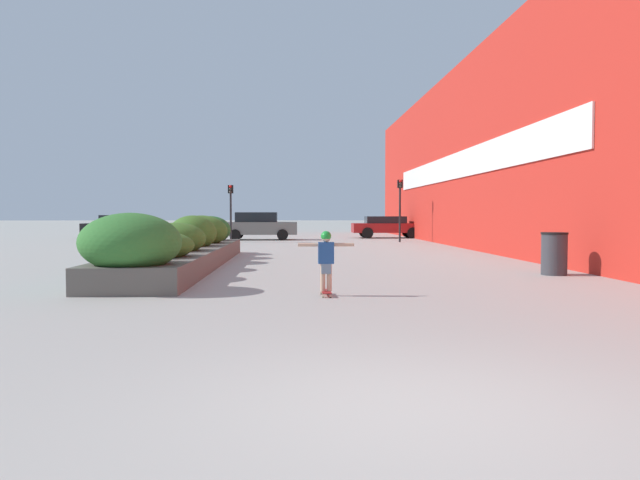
# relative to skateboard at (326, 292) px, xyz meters

# --- Properties ---
(ground_plane) EXTENTS (300.00, 300.00, 0.00)m
(ground_plane) POSITION_rel_skateboard_xyz_m (0.37, -6.90, -0.07)
(ground_plane) COLOR #A3A099
(building_wall_right) EXTENTS (0.67, 49.45, 8.53)m
(building_wall_right) POSITION_rel_skateboard_xyz_m (7.32, 15.70, 4.19)
(building_wall_right) COLOR red
(building_wall_right) RESTS_ON ground_plane
(planter_box) EXTENTS (2.09, 13.70, 1.58)m
(planter_box) POSITION_rel_skateboard_xyz_m (-3.84, 6.52, 0.57)
(planter_box) COLOR #605B54
(planter_box) RESTS_ON ground_plane
(skateboard) EXTENTS (0.21, 0.68, 0.09)m
(skateboard) POSITION_rel_skateboard_xyz_m (0.00, 0.00, 0.00)
(skateboard) COLOR maroon
(skateboard) RESTS_ON ground_plane
(skateboarder) EXTENTS (1.06, 0.20, 1.14)m
(skateboarder) POSITION_rel_skateboard_xyz_m (-0.00, 0.00, 0.71)
(skateboarder) COLOR tan
(skateboarder) RESTS_ON skateboard
(trash_bin) EXTENTS (0.67, 0.67, 1.08)m
(trash_bin) POSITION_rel_skateboard_xyz_m (6.01, 3.82, 0.48)
(trash_bin) COLOR #38383D
(trash_bin) RESTS_ON ground_plane
(car_leftmost) EXTENTS (4.65, 2.07, 1.41)m
(car_leftmost) POSITION_rel_skateboard_xyz_m (5.44, 28.54, 0.70)
(car_leftmost) COLOR maroon
(car_leftmost) RESTS_ON ground_plane
(car_center_left) EXTENTS (4.29, 1.99, 1.55)m
(car_center_left) POSITION_rel_skateboard_xyz_m (13.57, 28.56, 0.74)
(car_center_left) COLOR slate
(car_center_left) RESTS_ON ground_plane
(car_center_right) EXTENTS (4.49, 2.07, 1.66)m
(car_center_right) POSITION_rel_skateboard_xyz_m (-2.73, 25.89, 0.79)
(car_center_right) COLOR slate
(car_center_right) RESTS_ON ground_plane
(car_rightmost) EXTENTS (4.36, 2.00, 1.49)m
(car_rightmost) POSITION_rel_skateboard_xyz_m (-11.88, 28.92, 0.72)
(car_rightmost) COLOR black
(car_rightmost) RESTS_ON ground_plane
(traffic_light_left) EXTENTS (0.28, 0.30, 3.13)m
(traffic_light_left) POSITION_rel_skateboard_xyz_m (-4.08, 22.54, 2.09)
(traffic_light_left) COLOR black
(traffic_light_left) RESTS_ON ground_plane
(traffic_light_right) EXTENTS (0.28, 0.30, 3.44)m
(traffic_light_right) POSITION_rel_skateboard_xyz_m (5.24, 22.49, 2.28)
(traffic_light_right) COLOR black
(traffic_light_right) RESTS_ON ground_plane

